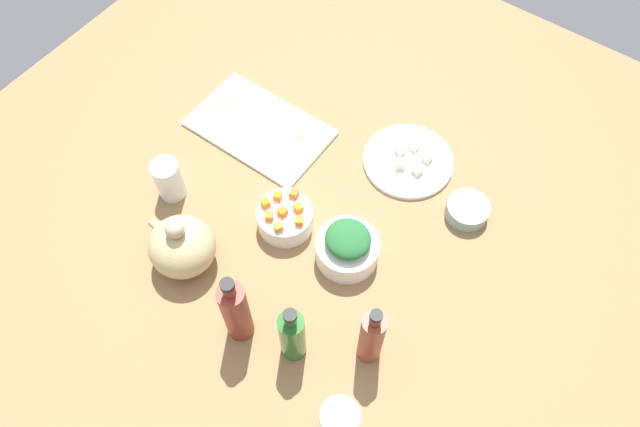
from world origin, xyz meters
The scene contains 31 objects.
tabletop centered at (0.00, 0.00, 1.50)cm, with size 190.00×190.00×3.00cm, color olive.
cutting_board centered at (29.33, -13.95, 3.50)cm, with size 35.21×21.60×1.00cm, color white.
plate_tofu centered at (-7.58, -27.48, 3.60)cm, with size 22.61×22.61×1.20cm, color white.
bowl_greens centered at (-9.92, 3.30, 6.18)cm, with size 14.40×14.40×6.37cm, color white.
bowl_carrots centered at (6.62, 4.76, 5.88)cm, with size 13.16×13.16×5.75cm, color white.
bowl_small_side centered at (-26.84, -22.57, 4.92)cm, with size 10.18×10.18×3.85cm, color #83A09A.
teapot centered at (19.43, 25.30, 9.49)cm, with size 16.67×14.79×16.34cm.
bottle_0 centered at (-1.33, 31.00, 13.38)cm, with size 5.66×5.66×24.07cm.
bottle_1 centered at (-13.20, 27.91, 11.58)cm, with size 5.40×5.40×20.15cm.
bottle_2 centered at (-26.42, 19.27, 12.45)cm, with size 4.99×4.99×21.76cm.
drinking_glass_0 centered at (-30.23, 35.83, 9.13)cm, with size 7.49×7.49×12.26cm, color white.
drinking_glass_1 centered at (34.45, 13.60, 8.53)cm, with size 6.63×6.63×11.05cm, color white.
carrot_cube_0 centered at (4.33, 2.46, 9.65)cm, with size 1.80×1.80×1.80cm, color orange.
carrot_cube_1 centered at (4.95, 9.08, 9.65)cm, with size 1.80×1.80×1.80cm, color orange.
carrot_cube_2 centered at (6.61, 5.44, 9.65)cm, with size 1.80×1.80×1.80cm, color orange.
carrot_cube_3 centered at (10.12, 2.70, 9.65)cm, with size 1.80×1.80×1.80cm, color orange.
carrot_cube_4 centered at (8.36, 8.11, 9.65)cm, with size 1.80×1.80×1.80cm, color orange.
carrot_cube_5 centered at (2.04, 5.14, 9.65)cm, with size 1.80×1.80×1.80cm, color orange.
carrot_cube_6 centered at (11.23, 5.84, 9.65)cm, with size 1.80×1.80×1.80cm, color orange.
carrot_cube_7 centered at (7.43, 0.15, 9.65)cm, with size 1.80×1.80×1.80cm, color orange.
chopped_greens_mound centered at (-9.92, 3.30, 11.49)cm, with size 10.40×10.07×4.24cm, color #256331.
tofu_cube_0 centered at (-11.37, -25.46, 5.30)cm, with size 2.20×2.20×2.20cm, color silver.
tofu_cube_1 centered at (-6.94, -24.37, 5.30)cm, with size 2.20×2.20×2.20cm, color #F8E8CF.
tofu_cube_2 centered at (-6.71, -31.35, 5.30)cm, with size 2.20×2.20×2.20cm, color white.
tofu_cube_3 centered at (-11.31, -30.16, 5.30)cm, with size 2.20×2.20×2.20cm, color white.
tofu_cube_4 centered at (-4.61, -28.25, 5.30)cm, with size 2.20×2.20×2.20cm, color silver.
dumpling_0 centered at (18.75, -17.37, 5.37)cm, with size 4.34×3.73×2.73cm, color beige.
dumpling_1 centered at (32.98, -14.13, 5.16)cm, with size 5.31×5.06×2.32cm, color beige.
dumpling_2 centered at (24.53, -17.35, 5.18)cm, with size 5.01×4.42×2.36cm, color beige.
dumpling_3 centered at (41.31, -15.15, 5.40)cm, with size 4.40×3.83×2.81cm, color beige.
dumpling_4 centered at (22.38, -8.63, 5.46)cm, with size 5.95×5.11×2.93cm, color beige.
Camera 1 is at (-41.37, 57.66, 129.07)cm, focal length 34.21 mm.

